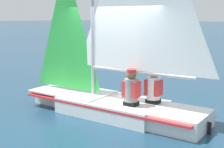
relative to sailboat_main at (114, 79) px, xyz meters
name	(u,v)px	position (x,y,z in m)	size (l,w,h in m)	color
ground_plane	(112,114)	(0.00, -0.05, -0.86)	(260.00, 260.00, 0.00)	navy
sailboat_main	(114,79)	(0.00, 0.00, 0.00)	(1.56, 4.61, 5.29)	white
sailor_helm	(131,93)	(0.16, 0.59, -0.23)	(0.32, 0.35, 1.16)	black
sailor_crew	(153,91)	(-0.29, 0.89, -0.23)	(0.32, 0.35, 1.16)	black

